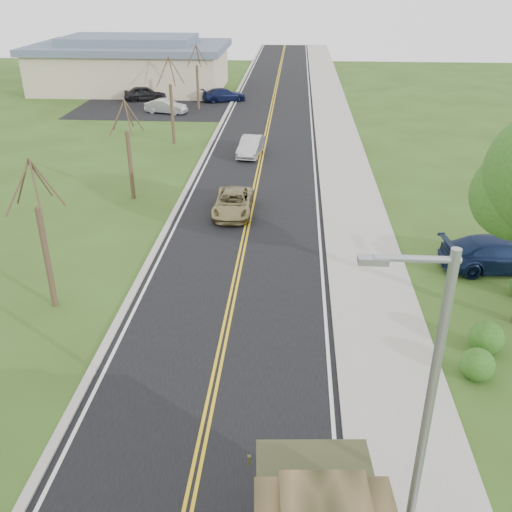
{
  "coord_description": "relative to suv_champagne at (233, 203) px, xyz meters",
  "views": [
    {
      "loc": [
        2.37,
        -8.89,
        11.98
      ],
      "look_at": [
        0.95,
        11.35,
        1.8
      ],
      "focal_mm": 40.0,
      "sensor_mm": 36.0,
      "label": 1
    }
  ],
  "objects": [
    {
      "name": "lot_car_navy",
      "position": [
        -4.08,
        29.89,
        0.04
      ],
      "size": [
        4.87,
        3.44,
        1.31
      ],
      "primitive_type": "imported",
      "rotation": [
        0.0,
        0.0,
        1.97
      ],
      "color": "#0E1435",
      "rests_on": "ground"
    },
    {
      "name": "street_light",
      "position": [
        5.82,
        -20.61,
        3.82
      ],
      "size": [
        1.65,
        0.22,
        8.0
      ],
      "color": "gray",
      "rests_on": "ground"
    },
    {
      "name": "lot_car_silver",
      "position": [
        -8.84,
        24.06,
        0.03
      ],
      "size": [
        4.12,
        2.24,
        1.29
      ],
      "primitive_type": "imported",
      "rotation": [
        0.0,
        0.0,
        1.33
      ],
      "color": "#B4B4B9",
      "rests_on": "ground"
    },
    {
      "name": "curb_left",
      "position": [
        -3.23,
        19.89,
        -0.56
      ],
      "size": [
        0.3,
        120.0,
        0.1
      ],
      "primitive_type": "cube",
      "color": "#9E998E",
      "rests_on": "ground"
    },
    {
      "name": "sedan_silver",
      "position": [
        0.12,
        11.08,
        0.05
      ],
      "size": [
        1.84,
        4.17,
        1.33
      ],
      "primitive_type": "imported",
      "rotation": [
        0.0,
        0.0,
        -0.11
      ],
      "color": "#AAABAF",
      "rests_on": "ground"
    },
    {
      "name": "road",
      "position": [
        0.92,
        19.89,
        -0.61
      ],
      "size": [
        8.0,
        120.0,
        0.01
      ],
      "primitive_type": "cube",
      "color": "black",
      "rests_on": "ground"
    },
    {
      "name": "bare_tree_b",
      "position": [
        -6.09,
        1.89,
        1.86
      ],
      "size": [
        1.83,
        2.14,
        5.73
      ],
      "color": "#38281C",
      "rests_on": "ground"
    },
    {
      "name": "curb_right",
      "position": [
        5.07,
        19.89,
        -0.55
      ],
      "size": [
        0.3,
        120.0,
        0.12
      ],
      "primitive_type": "cube",
      "color": "#9E998E",
      "rests_on": "ground"
    },
    {
      "name": "lot_car_dark",
      "position": [
        -12.21,
        29.73,
        0.12
      ],
      "size": [
        4.58,
        2.73,
        1.46
      ],
      "primitive_type": "imported",
      "rotation": [
        0.0,
        0.0,
        1.82
      ],
      "color": "black",
      "rests_on": "ground"
    },
    {
      "name": "sidewalk_right",
      "position": [
        6.82,
        19.89,
        -0.56
      ],
      "size": [
        3.2,
        120.0,
        0.1
      ],
      "primitive_type": "cube",
      "color": "#9E998E",
      "rests_on": "ground"
    },
    {
      "name": "pickup_navy",
      "position": [
        12.47,
        -5.72,
        0.14
      ],
      "size": [
        5.36,
        2.61,
        1.5
      ],
      "primitive_type": "imported",
      "rotation": [
        0.0,
        0.0,
        1.67
      ],
      "color": "#101B3B",
      "rests_on": "ground"
    },
    {
      "name": "bare_tree_d",
      "position": [
        -6.09,
        25.89,
        1.94
      ],
      "size": [
        1.88,
        2.2,
        5.91
      ],
      "color": "#38281C",
      "rests_on": "ground"
    },
    {
      "name": "suv_champagne",
      "position": [
        0.0,
        0.0,
        0.0
      ],
      "size": [
        2.08,
        4.43,
        1.23
      ],
      "primitive_type": "imported",
      "rotation": [
        0.0,
        0.0,
        0.01
      ],
      "color": "#8D804F",
      "rests_on": "ground"
    },
    {
      "name": "bare_tree_c",
      "position": [
        -6.09,
        13.89,
        2.16
      ],
      "size": [
        2.04,
        2.39,
        6.42
      ],
      "color": "#38281C",
      "rests_on": "ground"
    },
    {
      "name": "commercial_building",
      "position": [
        -15.07,
        35.86,
        2.07
      ],
      "size": [
        25.5,
        21.5,
        5.65
      ],
      "color": "tan",
      "rests_on": "ground"
    },
    {
      "name": "bare_tree_a",
      "position": [
        -6.09,
        -10.11,
        2.01
      ],
      "size": [
        1.93,
        2.26,
        6.08
      ],
      "color": "#38281C",
      "rests_on": "ground"
    }
  ]
}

